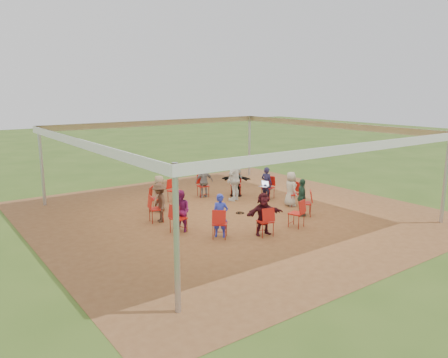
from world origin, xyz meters
TOP-DOWN VIEW (x-y plane):
  - ground at (0.00, 0.00)m, footprint 80.00×80.00m
  - dirt_patch at (0.00, 0.00)m, footprint 13.00×13.00m
  - tent at (0.00, 0.00)m, footprint 10.33×10.33m
  - chair_0 at (2.52, 0.78)m, footprint 0.54×0.53m
  - chair_1 at (1.79, 1.94)m, footprint 0.61×0.61m
  - chair_2 at (0.59, 2.57)m, footprint 0.51×0.52m
  - chair_3 at (-0.78, 2.52)m, footprint 0.53×0.54m
  - chair_4 at (-1.94, 1.79)m, footprint 0.61×0.61m
  - chair_5 at (-2.57, 0.59)m, footprint 0.52×0.51m
  - chair_6 at (-2.52, -0.78)m, footprint 0.54×0.53m
  - chair_7 at (-1.79, -1.94)m, footprint 0.61×0.61m
  - chair_8 at (-0.59, -2.57)m, footprint 0.51×0.52m
  - chair_9 at (0.78, -2.52)m, footprint 0.53×0.54m
  - chair_10 at (1.94, -1.79)m, footprint 0.61×0.61m
  - chair_11 at (2.57, -0.59)m, footprint 0.52×0.51m
  - person_seated_0 at (2.41, 0.74)m, footprint 0.44×0.54m
  - person_seated_1 at (1.71, 1.85)m, footprint 1.19×1.15m
  - person_seated_2 at (0.56, 2.46)m, footprint 0.83×0.55m
  - person_seated_3 at (-1.85, 1.71)m, footprint 0.69×0.71m
  - person_seated_4 at (-2.46, 0.56)m, footprint 0.59×0.91m
  - person_seated_5 at (-2.41, -0.74)m, footprint 0.53×0.71m
  - person_seated_6 at (-1.71, -1.85)m, footprint 0.56×0.55m
  - person_seated_7 at (-0.56, -2.46)m, footprint 1.28×0.71m
  - person_seated_8 at (1.85, -1.71)m, footprint 0.80×0.82m
  - person_seated_9 at (2.46, -0.56)m, footprint 0.49×0.70m
  - standing_person at (1.26, 1.32)m, footprint 1.12×0.84m
  - cable_coil at (0.30, -0.25)m, footprint 0.36×0.36m
  - laptop at (2.26, 0.70)m, footprint 0.36×0.41m

SIDE VIEW (x-z plane):
  - ground at x=0.00m, z-range 0.00..0.00m
  - dirt_patch at x=0.00m, z-range 0.01..0.01m
  - cable_coil at x=0.30m, z-range 0.01..0.03m
  - chair_0 at x=2.52m, z-range 0.00..0.90m
  - chair_1 at x=1.79m, z-range 0.00..0.90m
  - chair_2 at x=0.59m, z-range 0.00..0.90m
  - chair_3 at x=-0.78m, z-range 0.00..0.90m
  - chair_4 at x=-1.94m, z-range 0.00..0.90m
  - chair_5 at x=-2.57m, z-range 0.00..0.90m
  - chair_6 at x=-2.52m, z-range 0.00..0.90m
  - chair_7 at x=-1.79m, z-range 0.00..0.90m
  - chair_8 at x=-0.59m, z-range 0.00..0.90m
  - chair_9 at x=0.78m, z-range 0.00..0.90m
  - chair_10 at x=1.94m, z-range 0.00..0.90m
  - chair_11 at x=2.57m, z-range 0.00..0.90m
  - laptop at x=2.26m, z-range 0.50..0.74m
  - person_seated_0 at x=2.41m, z-range 0.01..1.31m
  - person_seated_1 at x=1.71m, z-range 0.01..1.31m
  - person_seated_2 at x=0.56m, z-range 0.01..1.31m
  - person_seated_3 at x=-1.85m, z-range 0.01..1.31m
  - person_seated_4 at x=-2.46m, z-range 0.01..1.31m
  - person_seated_5 at x=-2.41m, z-range 0.01..1.31m
  - person_seated_6 at x=-1.71m, z-range 0.01..1.31m
  - person_seated_7 at x=-0.56m, z-range 0.01..1.31m
  - person_seated_8 at x=1.85m, z-range 0.01..1.31m
  - person_seated_9 at x=2.46m, z-range 0.01..1.31m
  - standing_person at x=1.26m, z-range 0.01..1.71m
  - tent at x=0.00m, z-range 0.87..3.87m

